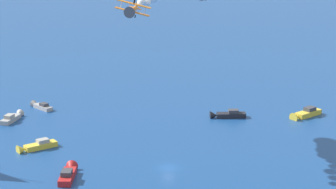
% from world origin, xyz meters
% --- Properties ---
extents(ground_plane, '(2000.00, 2000.00, 0.00)m').
position_xyz_m(ground_plane, '(0.00, 0.00, 0.00)').
color(ground_plane, navy).
extents(motorboat_near_centre, '(9.35, 5.74, 2.66)m').
position_xyz_m(motorboat_near_centre, '(-0.35, -53.44, 0.72)').
color(motorboat_near_centre, '#9E9993').
rests_on(motorboat_near_centre, ground_plane).
extents(motorboat_far_stbd, '(9.64, 8.26, 2.95)m').
position_xyz_m(motorboat_far_stbd, '(17.16, -13.06, 0.79)').
color(motorboat_far_stbd, '#B21E1E').
rests_on(motorboat_far_stbd, ground_plane).
extents(motorboat_inshore, '(3.10, 8.48, 2.41)m').
position_xyz_m(motorboat_inshore, '(-12.20, -56.06, 0.65)').
color(motorboat_inshore, '#9E9993').
rests_on(motorboat_inshore, ground_plane).
extents(motorboat_trailing, '(10.75, 4.76, 3.02)m').
position_xyz_m(motorboat_trailing, '(-51.69, 5.85, 0.82)').
color(motorboat_trailing, gold).
rests_on(motorboat_trailing, ground_plane).
extents(motorboat_mid_cluster, '(8.24, 8.87, 2.80)m').
position_xyz_m(motorboat_mid_cluster, '(-37.93, -10.40, 0.75)').
color(motorboat_mid_cluster, black).
rests_on(motorboat_mid_cluster, ground_plane).
extents(motorboat_outer_ring_a, '(9.82, 5.08, 2.76)m').
position_xyz_m(motorboat_outer_ring_a, '(10.59, -31.36, 0.75)').
color(motorboat_outer_ring_a, gold).
rests_on(motorboat_outer_ring_a, ground_plane).
extents(biplane_wingman, '(7.06, 7.06, 3.68)m').
position_xyz_m(biplane_wingman, '(4.95, -5.30, 34.56)').
color(biplane_wingman, orange).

